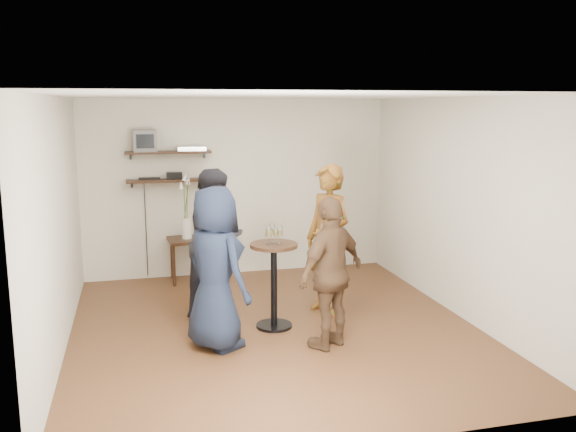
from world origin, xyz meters
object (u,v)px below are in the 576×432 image
object	(u,v)px
crt_monitor	(145,141)
dvd_deck	(191,149)
side_table	(187,246)
radio	(174,176)
person_plaid	(328,240)
person_navy	(216,268)
drinks_table	(274,274)
person_dark	(217,243)
person_brown	(331,273)

from	to	relation	value
crt_monitor	dvd_deck	world-z (taller)	crt_monitor
dvd_deck	side_table	world-z (taller)	dvd_deck
radio	person_plaid	world-z (taller)	person_plaid
side_table	person_navy	world-z (taller)	person_navy
radio	drinks_table	xyz separation A→B (m)	(0.93, -2.29, -0.89)
person_plaid	person_dark	distance (m)	1.33
drinks_table	person_plaid	world-z (taller)	person_plaid
dvd_deck	person_brown	xyz separation A→B (m)	(1.13, -2.99, -1.10)
person_dark	dvd_deck	bearing A→B (deg)	52.01
drinks_table	person_navy	size ratio (longest dim) A/B	0.57
side_table	person_brown	xyz separation A→B (m)	(1.24, -2.81, 0.27)
person_dark	crt_monitor	bearing A→B (deg)	72.32
crt_monitor	person_brown	bearing A→B (deg)	-59.41
crt_monitor	dvd_deck	distance (m)	0.65
side_table	radio	bearing A→B (deg)	128.46
radio	person_navy	xyz separation A→B (m)	(0.22, -2.72, -0.66)
crt_monitor	person_brown	size ratio (longest dim) A/B	0.20
crt_monitor	person_plaid	xyz separation A→B (m)	(2.07, -1.93, -1.11)
person_plaid	person_navy	size ratio (longest dim) A/B	1.07
person_dark	person_navy	size ratio (longest dim) A/B	1.04
dvd_deck	drinks_table	xyz separation A→B (m)	(0.68, -2.29, -1.27)
radio	side_table	bearing A→B (deg)	-51.54
crt_monitor	drinks_table	distance (m)	2.98
drinks_table	person_brown	size ratio (longest dim) A/B	0.61
crt_monitor	person_dark	size ratio (longest dim) A/B	0.18
radio	person_brown	bearing A→B (deg)	-65.24
drinks_table	person_plaid	bearing A→B (deg)	25.39
person_plaid	person_dark	world-z (taller)	person_plaid
side_table	person_plaid	xyz separation A→B (m)	(1.54, -1.76, 0.38)
crt_monitor	person_plaid	bearing A→B (deg)	-43.08
radio	person_dark	distance (m)	1.83
person_plaid	crt_monitor	bearing A→B (deg)	-158.47
crt_monitor	person_navy	distance (m)	3.02
crt_monitor	person_navy	bearing A→B (deg)	-77.43
crt_monitor	person_navy	world-z (taller)	crt_monitor
crt_monitor	dvd_deck	xyz separation A→B (m)	(0.64, 0.00, -0.12)
radio	side_table	world-z (taller)	radio
crt_monitor	side_table	size ratio (longest dim) A/B	0.51
radio	person_plaid	bearing A→B (deg)	-49.02
dvd_deck	radio	bearing A→B (deg)	180.00
side_table	person_brown	world-z (taller)	person_brown
side_table	person_plaid	size ratio (longest dim) A/B	0.35
person_dark	person_plaid	bearing A→B (deg)	-53.37
person_plaid	person_dark	xyz separation A→B (m)	(-1.31, 0.26, -0.02)
dvd_deck	side_table	size ratio (longest dim) A/B	0.64
crt_monitor	dvd_deck	size ratio (longest dim) A/B	0.80
radio	drinks_table	distance (m)	2.63
crt_monitor	person_dark	world-z (taller)	crt_monitor
side_table	person_brown	distance (m)	3.09
person_dark	person_navy	distance (m)	1.05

